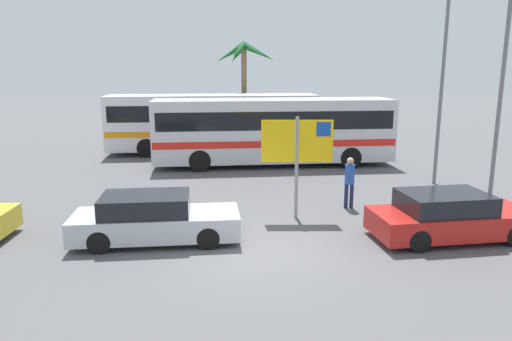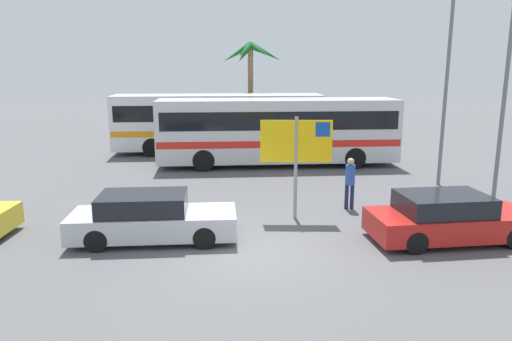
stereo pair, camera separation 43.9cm
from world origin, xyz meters
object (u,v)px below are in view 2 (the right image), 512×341
Objects in this scene: bus_rear_coach at (218,120)px; ferry_sign at (298,145)px; bus_front_coach at (277,129)px; car_silver at (151,218)px; pedestrian_by_bus at (350,179)px; car_red at (449,218)px.

ferry_sign is at bearing -78.78° from bus_rear_coach.
car_silver is at bearing -115.31° from bus_front_coach.
pedestrian_by_bus is at bearing 21.76° from car_silver.
ferry_sign is at bearing 145.72° from car_red.
car_silver is 8.14m from car_red.
car_red is (3.41, -10.61, -1.15)m from bus_front_coach.
pedestrian_by_bus reaches higher than car_red.
ferry_sign is at bearing -92.80° from bus_front_coach.
bus_front_coach is 2.53× the size of car_silver.
bus_front_coach is 7.65m from pedestrian_by_bus.
car_silver and car_red have the same top height.
car_red is at bearing -136.14° from pedestrian_by_bus.
pedestrian_by_bus is (6.21, 2.48, 0.39)m from car_silver.
car_red is at bearing -72.18° from bus_front_coach.
bus_front_coach is at bearing 64.70° from car_silver.
ferry_sign is at bearing 126.27° from pedestrian_by_bus.
bus_front_coach is 8.32m from ferry_sign.
bus_front_coach reaches higher than pedestrian_by_bus.
ferry_sign reaches higher than car_red.
bus_rear_coach is (-2.81, 3.82, 0.00)m from bus_front_coach.
ferry_sign is 4.77m from car_red.
bus_front_coach is 11.05m from car_silver.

